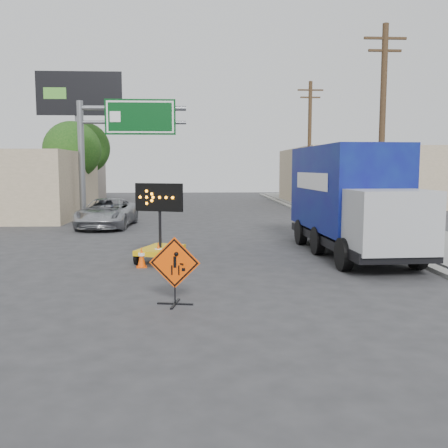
{
  "coord_description": "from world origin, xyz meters",
  "views": [
    {
      "loc": [
        0.2,
        -11.13,
        3.05
      ],
      "look_at": [
        0.87,
        2.22,
        1.53
      ],
      "focal_mm": 40.0,
      "sensor_mm": 36.0,
      "label": 1
    }
  ],
  "objects": [
    {
      "name": "storefront_left_far",
      "position": [
        -15.0,
        34.0,
        2.2
      ],
      "size": [
        12.0,
        10.0,
        4.4
      ],
      "primitive_type": "cube",
      "color": "gray",
      "rests_on": "ground"
    },
    {
      "name": "construction_sign",
      "position": [
        -0.34,
        -0.23,
        0.81
      ],
      "size": [
        1.14,
        0.81,
        1.53
      ],
      "rotation": [
        0.0,
        0.0,
        -0.16
      ],
      "color": "black",
      "rests_on": "ground"
    },
    {
      "name": "tree_left_near",
      "position": [
        -8.0,
        22.0,
        4.16
      ],
      "size": [
        3.71,
        3.71,
        6.03
      ],
      "color": "#442F1D",
      "rests_on": "ground"
    },
    {
      "name": "curb_right",
      "position": [
        7.2,
        15.0,
        0.06
      ],
      "size": [
        0.4,
        60.0,
        0.12
      ],
      "primitive_type": "cube",
      "color": "gray",
      "rests_on": "ground"
    },
    {
      "name": "tree_left_far",
      "position": [
        -9.0,
        30.0,
        4.6
      ],
      "size": [
        4.1,
        4.1,
        6.66
      ],
      "color": "#442F1D",
      "rests_on": "ground"
    },
    {
      "name": "cone_a",
      "position": [
        -1.57,
        4.04,
        0.31
      ],
      "size": [
        0.36,
        0.36,
        0.63
      ],
      "rotation": [
        0.0,
        0.0,
        0.12
      ],
      "color": "#FF4C05",
      "rests_on": "ground"
    },
    {
      "name": "cone_b",
      "position": [
        -1.09,
        4.48,
        0.36
      ],
      "size": [
        0.36,
        0.36,
        0.71
      ],
      "rotation": [
        0.0,
        0.0,
        0.01
      ],
      "color": "#FF4C05",
      "rests_on": "ground"
    },
    {
      "name": "building_right_far",
      "position": [
        13.0,
        30.0,
        2.3
      ],
      "size": [
        10.0,
        14.0,
        4.6
      ],
      "primitive_type": "cube",
      "color": "#C7AF90",
      "rests_on": "ground"
    },
    {
      "name": "pickup_truck",
      "position": [
        -4.49,
        14.47,
        0.74
      ],
      "size": [
        2.69,
        5.41,
        1.47
      ],
      "primitive_type": "imported",
      "rotation": [
        0.0,
        0.0,
        -0.05
      ],
      "color": "#A6A8AD",
      "rests_on": "ground"
    },
    {
      "name": "sidewalk_right",
      "position": [
        9.5,
        15.0,
        0.07
      ],
      "size": [
        4.0,
        60.0,
        0.15
      ],
      "primitive_type": "cube",
      "color": "gray",
      "rests_on": "ground"
    },
    {
      "name": "arrow_board",
      "position": [
        -1.05,
        4.83,
        0.58
      ],
      "size": [
        1.61,
        2.04,
        2.55
      ],
      "rotation": [
        0.0,
        0.0,
        -0.34
      ],
      "color": "gold",
      "rests_on": "ground"
    },
    {
      "name": "box_truck",
      "position": [
        5.49,
        5.98,
        1.72
      ],
      "size": [
        2.83,
        8.09,
        3.8
      ],
      "rotation": [
        0.0,
        0.0,
        0.04
      ],
      "color": "black",
      "rests_on": "ground"
    },
    {
      "name": "highway_gantry",
      "position": [
        -4.43,
        17.96,
        5.07
      ],
      "size": [
        6.18,
        0.38,
        6.9
      ],
      "color": "slate",
      "rests_on": "ground"
    },
    {
      "name": "billboard",
      "position": [
        -8.35,
        25.87,
        7.35
      ],
      "size": [
        6.1,
        0.54,
        9.85
      ],
      "color": "slate",
      "rests_on": "ground"
    },
    {
      "name": "cone_c",
      "position": [
        -0.69,
        6.35,
        0.32
      ],
      "size": [
        0.38,
        0.38,
        0.64
      ],
      "rotation": [
        0.0,
        0.0,
        0.18
      ],
      "color": "#FF4C05",
      "rests_on": "ground"
    },
    {
      "name": "utility_pole_near",
      "position": [
        8.0,
        10.0,
        4.68
      ],
      "size": [
        1.8,
        0.26,
        9.0
      ],
      "color": "#442F1D",
      "rests_on": "ground"
    },
    {
      "name": "ground",
      "position": [
        0.0,
        0.0,
        0.0
      ],
      "size": [
        100.0,
        100.0,
        0.0
      ],
      "primitive_type": "plane",
      "color": "#2D2D30",
      "rests_on": "ground"
    },
    {
      "name": "utility_pole_far",
      "position": [
        8.0,
        24.0,
        4.68
      ],
      "size": [
        1.8,
        0.26,
        9.0
      ],
      "color": "#442F1D",
      "rests_on": "ground"
    }
  ]
}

